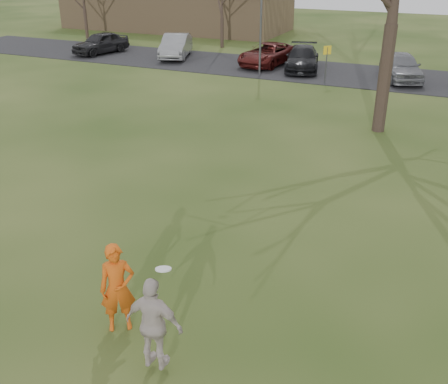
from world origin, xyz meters
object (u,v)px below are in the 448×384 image
Objects in this scene: car_4 at (401,66)px; lamp_post at (261,4)px; car_1 at (176,46)px; car_3 at (302,58)px; catching_play at (154,324)px; car_2 at (268,54)px; building at (176,7)px; player_defender at (118,288)px; car_0 at (101,43)px.

lamp_post reaches higher than car_4.
car_1 reaches higher than car_3.
lamp_post is at bearing -41.01° from car_1.
lamp_post reaches higher than car_3.
car_2 is at bearing 105.66° from catching_play.
building reaches higher than car_3.
player_defender is 25.94m from car_2.
car_3 is 1.07× the size of car_4.
car_4 is at bearing 48.43° from player_defender.
car_4 is (20.29, 0.04, 0.03)m from car_0.
catching_play reaches higher than car_3.
building is 20.99m from lamp_post.
car_0 is 20.29m from car_4.
building is (-20.68, 38.42, 0.89)m from catching_play.
car_4 is (14.74, -0.78, -0.00)m from car_1.
catching_play is 43.64m from building.
car_4 is 0.71× the size of lamp_post.
car_3 is at bearing -3.64° from car_2.
car_2 is at bearing 153.08° from car_3.
catching_play is at bearing -39.34° from car_0.
car_0 is 0.90× the size of car_3.
car_3 is at bearing 54.36° from lamp_post.
car_1 is at bearing 157.81° from lamp_post.
car_1 is 6.53m from car_2.
car_4 reaches higher than car_2.
lamp_post is at bearing 67.34° from player_defender.
car_2 is (-6.02, 25.23, -0.21)m from player_defender.
catching_play is (19.35, -25.01, 0.27)m from car_0.
car_4 is 0.22× the size of building.
car_2 is 1.09× the size of car_4.
car_3 is at bearing -39.41° from building.
car_0 is 0.96× the size of car_4.
car_1 reaches higher than car_0.
car_2 is at bearing 101.07° from lamp_post.
car_1 is at bearing 163.37° from car_3.
building is at bearing 80.88° from player_defender.
catching_play is (7.28, -25.98, 0.32)m from car_2.
car_0 is 31.63m from catching_play.
car_1 reaches higher than car_2.
car_1 is at bearing 157.02° from car_4.
catching_play is at bearing -112.12° from car_4.
player_defender is 24.95m from car_3.
car_3 is (8.93, -0.39, -0.07)m from car_1.
lamp_post is at bearing -69.78° from car_2.
lamp_post is (-7.62, -2.13, 3.17)m from car_4.
car_0 is (-18.09, 24.26, -0.16)m from player_defender.
lamp_post is (7.12, -2.91, 3.17)m from car_1.
catching_play is (4.88, -25.43, 0.31)m from car_3.
catching_play is (1.27, -0.75, 0.11)m from player_defender.
catching_play is 0.09× the size of building.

